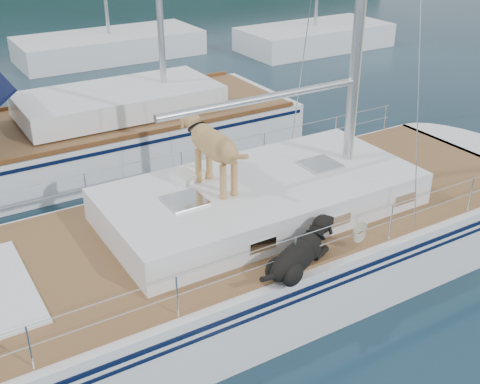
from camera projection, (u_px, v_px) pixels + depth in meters
ground at (221, 287)px, 10.22m from camera, size 120.00×120.00×0.00m
main_sailboat at (225, 252)px, 9.95m from camera, size 12.00×4.12×14.01m
neighbor_sailboat at (80, 140)px, 14.54m from camera, size 11.00×3.50×13.30m
bg_boat_center at (110, 46)px, 24.09m from camera, size 7.20×3.00×11.65m
bg_boat_east at (315, 37)px, 25.51m from camera, size 6.40×3.00×11.65m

